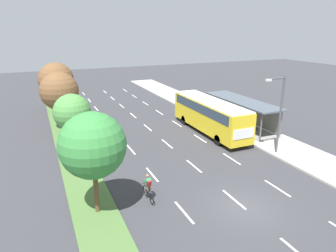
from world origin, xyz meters
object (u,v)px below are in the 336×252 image
object	(u,v)px
bus	(210,113)
median_tree_third	(59,91)
median_tree_second	(72,113)
median_tree_fourth	(56,80)
streetlight	(279,110)
median_tree_nearest	(93,146)
cyclist	(148,188)
bus_shelter	(243,110)

from	to	relation	value
bus	median_tree_third	world-z (taller)	median_tree_third
median_tree_second	median_tree_third	bearing A→B (deg)	91.55
median_tree_fourth	streetlight	bearing A→B (deg)	-55.05
median_tree_nearest	median_tree_third	distance (m)	16.57
bus	cyclist	world-z (taller)	bus
bus	median_tree_fourth	size ratio (longest dim) A/B	1.85
cyclist	median_tree_fourth	world-z (taller)	median_tree_fourth
bus	streetlight	xyz separation A→B (m)	(2.17, -7.16, 1.82)
cyclist	streetlight	world-z (taller)	streetlight
bus_shelter	median_tree_nearest	size ratio (longest dim) A/B	1.71
bus_shelter	median_tree_fourth	size ratio (longest dim) A/B	1.67
median_tree_second	median_tree_fourth	size ratio (longest dim) A/B	0.87
bus_shelter	median_tree_third	xyz separation A→B (m)	(-17.94, 6.60, 2.29)
bus_shelter	median_tree_nearest	distance (m)	20.40
streetlight	median_tree_fourth	bearing A→B (deg)	124.95
bus	median_tree_nearest	xyz separation A→B (m)	(-13.37, -9.81, 2.13)
streetlight	median_tree_third	bearing A→B (deg)	138.67
cyclist	median_tree_fourth	size ratio (longest dim) A/B	0.30
bus	cyclist	bearing A→B (deg)	-136.50
median_tree_fourth	bus_shelter	bearing A→B (deg)	-40.18
bus_shelter	median_tree_fourth	distance (m)	23.18
median_tree_nearest	median_tree_second	size ratio (longest dim) A/B	1.11
bus_shelter	median_tree_third	world-z (taller)	median_tree_third
median_tree_fourth	cyclist	bearing A→B (deg)	-82.67
median_tree_third	median_tree_fourth	xyz separation A→B (m)	(0.31, 8.28, -0.12)
median_tree_fourth	median_tree_second	bearing A→B (deg)	-90.31
bus	median_tree_third	distance (m)	15.39
median_tree_second	median_tree_fourth	xyz separation A→B (m)	(0.09, 16.57, 0.06)
cyclist	median_tree_third	distance (m)	17.12
bus_shelter	cyclist	distance (m)	17.50
median_tree_second	streetlight	bearing A→B (deg)	-19.87
cyclist	median_tree_fourth	distance (m)	25.12
bus	median_tree_fourth	world-z (taller)	median_tree_fourth
cyclist	median_tree_second	bearing A→B (deg)	111.87
median_tree_nearest	median_tree_fourth	bearing A→B (deg)	89.97
bus	median_tree_fourth	xyz separation A→B (m)	(-13.35, 15.05, 1.97)
cyclist	median_tree_second	xyz separation A→B (m)	(-3.26, 8.13, 3.18)
median_tree_nearest	median_tree_third	world-z (taller)	median_tree_third
median_tree_fourth	median_tree_third	bearing A→B (deg)	-92.16
median_tree_nearest	median_tree_fourth	xyz separation A→B (m)	(0.01, 24.85, -0.16)
median_tree_third	streetlight	xyz separation A→B (m)	(15.83, -13.92, -0.27)
bus	cyclist	size ratio (longest dim) A/B	6.20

